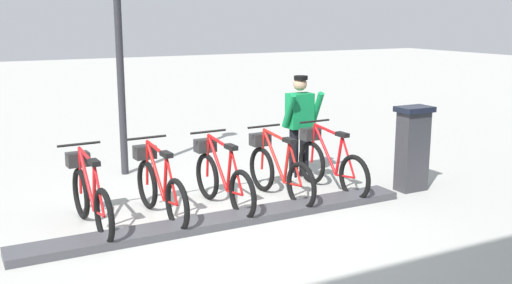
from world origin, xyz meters
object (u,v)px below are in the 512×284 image
at_px(bike_docked_1, 278,170).
at_px(payment_kiosk, 412,147).
at_px(bike_docked_3, 159,186).
at_px(bike_docked_4, 90,195).
at_px(bike_docked_0, 329,163).
at_px(worker_near_rack, 300,123).
at_px(bike_docked_2, 221,177).

bearing_deg(bike_docked_1, payment_kiosk, -106.01).
height_order(bike_docked_3, bike_docked_4, same).
relative_size(bike_docked_0, bike_docked_4, 1.00).
relative_size(bike_docked_3, bike_docked_4, 1.00).
bearing_deg(worker_near_rack, bike_docked_1, 133.39).
distance_m(bike_docked_0, bike_docked_1, 0.89).
bearing_deg(bike_docked_2, bike_docked_0, -90.00).
bearing_deg(payment_kiosk, bike_docked_1, 73.99).
xyz_separation_m(bike_docked_1, bike_docked_2, (0.00, 0.89, 0.00)).
height_order(bike_docked_1, bike_docked_3, same).
height_order(bike_docked_0, worker_near_rack, worker_near_rack).
height_order(bike_docked_1, bike_docked_2, same).
height_order(bike_docked_2, bike_docked_4, same).
distance_m(bike_docked_2, worker_near_rack, 2.02).
bearing_deg(worker_near_rack, bike_docked_0, -179.67).
relative_size(bike_docked_1, bike_docked_2, 1.00).
height_order(bike_docked_0, bike_docked_1, same).
height_order(payment_kiosk, bike_docked_1, payment_kiosk).
xyz_separation_m(payment_kiosk, worker_near_rack, (1.41, 1.11, 0.24)).
bearing_deg(bike_docked_4, bike_docked_1, -90.00).
height_order(payment_kiosk, bike_docked_3, payment_kiosk).
bearing_deg(payment_kiosk, worker_near_rack, 38.16).
xyz_separation_m(payment_kiosk, bike_docked_0, (0.57, 1.10, -0.24)).
bearing_deg(bike_docked_0, bike_docked_2, 90.00).
distance_m(bike_docked_0, bike_docked_4, 3.56).
xyz_separation_m(bike_docked_0, bike_docked_4, (0.00, 3.56, 0.00)).
bearing_deg(bike_docked_3, payment_kiosk, -98.62).
bearing_deg(bike_docked_3, worker_near_rack, -72.57).
relative_size(payment_kiosk, worker_near_rack, 0.77).
distance_m(bike_docked_0, worker_near_rack, 0.96).
distance_m(payment_kiosk, bike_docked_2, 2.95).
bearing_deg(bike_docked_2, bike_docked_3, 90.00).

